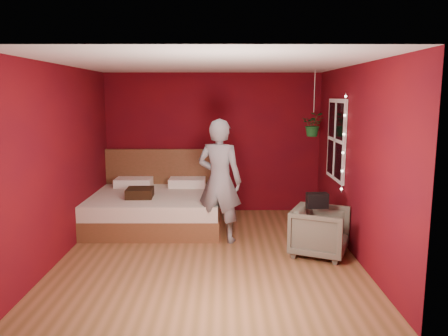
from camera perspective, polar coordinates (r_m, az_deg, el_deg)
floor at (r=6.30m, az=-1.92°, el=-10.84°), size 4.50×4.50×0.00m
room_walls at (r=5.93m, az=-2.01°, el=4.54°), size 4.04×4.54×2.62m
window at (r=7.07m, az=14.42°, el=3.59°), size 0.05×0.97×1.27m
fairy_lights at (r=6.56m, az=15.34°, el=3.11°), size 0.04×0.04×1.45m
bed at (r=7.61m, az=-8.79°, el=-4.91°), size 2.18×1.85×1.20m
person at (r=6.51m, az=-0.58°, el=-1.70°), size 0.78×0.64×1.85m
armchair at (r=6.22m, az=12.43°, el=-8.11°), size 0.96×0.95×0.67m
handbag at (r=6.10m, az=12.06°, el=-4.16°), size 0.29×0.15×0.21m
throw_pillow at (r=7.25m, az=-10.94°, el=-3.20°), size 0.44×0.44×0.15m
hanging_plant at (r=7.52m, az=11.59°, el=5.60°), size 0.44×0.40×1.10m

